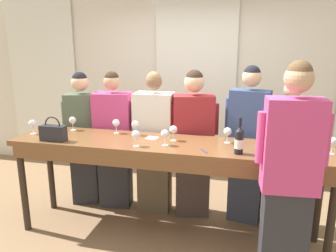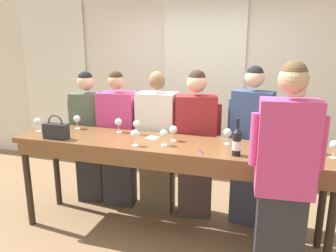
{
  "view_description": "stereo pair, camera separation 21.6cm",
  "coord_description": "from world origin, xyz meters",
  "px_view_note": "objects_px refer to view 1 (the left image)",
  "views": [
    {
      "loc": [
        0.74,
        -3.0,
        1.98
      ],
      "look_at": [
        0.0,
        0.07,
        1.18
      ],
      "focal_mm": 35.0,
      "sensor_mm": 36.0,
      "label": 1
    },
    {
      "loc": [
        0.95,
        -2.94,
        1.98
      ],
      "look_at": [
        0.0,
        0.07,
        1.18
      ],
      "focal_mm": 35.0,
      "sensor_mm": 36.0,
      "label": 2
    }
  ],
  "objects_px": {
    "guest_striped_shirt": "(193,144)",
    "wine_glass_center_left": "(136,135)",
    "wine_glass_front_left": "(165,134)",
    "wine_glass_front_mid": "(73,121)",
    "wine_glass_back_left": "(314,138)",
    "wine_glass_back_right": "(228,132)",
    "guest_pink_top": "(114,141)",
    "tasting_bar": "(166,153)",
    "wine_bottle": "(239,141)",
    "handbag": "(53,132)",
    "guest_olive_jacket": "(83,137)",
    "guest_navy_coat": "(248,144)",
    "host_pouring": "(289,181)",
    "wine_glass_center_mid": "(262,145)",
    "wine_glass_back_mid": "(32,124)",
    "guest_beige_cap": "(287,155)",
    "wine_glass_near_host": "(135,125)",
    "wine_glass_front_right": "(116,123)",
    "wine_glass_center_right": "(333,142)",
    "guest_cream_sweater": "(154,144)",
    "wine_glass_by_bottle": "(173,130)"
  },
  "relations": [
    {
      "from": "wine_glass_front_left",
      "to": "wine_glass_center_left",
      "type": "xyz_separation_m",
      "value": [
        -0.26,
        -0.09,
        -0.0
      ]
    },
    {
      "from": "wine_glass_center_left",
      "to": "guest_olive_jacket",
      "type": "distance_m",
      "value": 1.2
    },
    {
      "from": "wine_glass_near_host",
      "to": "guest_beige_cap",
      "type": "distance_m",
      "value": 1.65
    },
    {
      "from": "guest_striped_shirt",
      "to": "wine_glass_center_right",
      "type": "bearing_deg",
      "value": -21.35
    },
    {
      "from": "wine_glass_near_host",
      "to": "guest_pink_top",
      "type": "xyz_separation_m",
      "value": [
        -0.39,
        0.33,
        -0.3
      ]
    },
    {
      "from": "wine_glass_front_right",
      "to": "wine_glass_near_host",
      "type": "distance_m",
      "value": 0.22
    },
    {
      "from": "wine_glass_center_left",
      "to": "wine_glass_center_right",
      "type": "relative_size",
      "value": 1.0
    },
    {
      "from": "wine_bottle",
      "to": "guest_beige_cap",
      "type": "height_order",
      "value": "guest_beige_cap"
    },
    {
      "from": "wine_bottle",
      "to": "handbag",
      "type": "relative_size",
      "value": 1.26
    },
    {
      "from": "wine_glass_front_right",
      "to": "wine_glass_center_right",
      "type": "distance_m",
      "value": 2.12
    },
    {
      "from": "handbag",
      "to": "guest_beige_cap",
      "type": "distance_m",
      "value": 2.44
    },
    {
      "from": "handbag",
      "to": "wine_glass_near_host",
      "type": "height_order",
      "value": "handbag"
    },
    {
      "from": "tasting_bar",
      "to": "wine_glass_front_mid",
      "type": "height_order",
      "value": "wine_glass_front_mid"
    },
    {
      "from": "host_pouring",
      "to": "wine_glass_center_mid",
      "type": "bearing_deg",
      "value": 123.47
    },
    {
      "from": "wine_bottle",
      "to": "guest_navy_coat",
      "type": "distance_m",
      "value": 0.74
    },
    {
      "from": "wine_glass_back_right",
      "to": "guest_pink_top",
      "type": "bearing_deg",
      "value": 164.05
    },
    {
      "from": "tasting_bar",
      "to": "wine_bottle",
      "type": "height_order",
      "value": "wine_bottle"
    },
    {
      "from": "wine_glass_center_mid",
      "to": "wine_glass_back_mid",
      "type": "distance_m",
      "value": 2.38
    },
    {
      "from": "wine_glass_near_host",
      "to": "wine_glass_by_bottle",
      "type": "xyz_separation_m",
      "value": [
        0.44,
        -0.11,
        -0.0
      ]
    },
    {
      "from": "wine_glass_front_mid",
      "to": "wine_glass_back_right",
      "type": "distance_m",
      "value": 1.72
    },
    {
      "from": "wine_glass_back_left",
      "to": "wine_glass_back_right",
      "type": "distance_m",
      "value": 0.78
    },
    {
      "from": "wine_bottle",
      "to": "guest_striped_shirt",
      "type": "bearing_deg",
      "value": 126.61
    },
    {
      "from": "wine_glass_by_bottle",
      "to": "wine_glass_front_left",
      "type": "bearing_deg",
      "value": -104.14
    },
    {
      "from": "wine_glass_front_left",
      "to": "guest_striped_shirt",
      "type": "height_order",
      "value": "guest_striped_shirt"
    },
    {
      "from": "host_pouring",
      "to": "wine_glass_near_host",
      "type": "bearing_deg",
      "value": 153.5
    },
    {
      "from": "wine_glass_back_left",
      "to": "host_pouring",
      "type": "distance_m",
      "value": 0.72
    },
    {
      "from": "wine_glass_front_left",
      "to": "wine_glass_front_mid",
      "type": "height_order",
      "value": "same"
    },
    {
      "from": "wine_glass_center_mid",
      "to": "wine_glass_front_mid",
      "type": "bearing_deg",
      "value": 167.3
    },
    {
      "from": "handbag",
      "to": "wine_glass_center_left",
      "type": "relative_size",
      "value": 1.68
    },
    {
      "from": "wine_glass_near_host",
      "to": "guest_pink_top",
      "type": "height_order",
      "value": "guest_pink_top"
    },
    {
      "from": "wine_glass_front_left",
      "to": "guest_cream_sweater",
      "type": "distance_m",
      "value": 0.74
    },
    {
      "from": "wine_glass_near_host",
      "to": "guest_beige_cap",
      "type": "height_order",
      "value": "guest_beige_cap"
    },
    {
      "from": "wine_glass_center_left",
      "to": "wine_glass_back_left",
      "type": "relative_size",
      "value": 1.0
    },
    {
      "from": "guest_striped_shirt",
      "to": "wine_glass_center_left",
      "type": "bearing_deg",
      "value": -121.76
    },
    {
      "from": "guest_pink_top",
      "to": "guest_striped_shirt",
      "type": "bearing_deg",
      "value": -0.0
    },
    {
      "from": "wine_glass_back_right",
      "to": "wine_glass_center_right",
      "type": "bearing_deg",
      "value": -7.81
    },
    {
      "from": "wine_glass_center_mid",
      "to": "host_pouring",
      "type": "relative_size",
      "value": 0.08
    },
    {
      "from": "tasting_bar",
      "to": "wine_glass_front_mid",
      "type": "xyz_separation_m",
      "value": [
        -1.13,
        0.23,
        0.22
      ]
    },
    {
      "from": "wine_glass_center_left",
      "to": "host_pouring",
      "type": "relative_size",
      "value": 0.08
    },
    {
      "from": "handbag",
      "to": "guest_cream_sweater",
      "type": "distance_m",
      "value": 1.14
    },
    {
      "from": "handbag",
      "to": "wine_glass_center_mid",
      "type": "bearing_deg",
      "value": -1.1
    },
    {
      "from": "wine_glass_front_right",
      "to": "wine_glass_back_right",
      "type": "distance_m",
      "value": 1.2
    },
    {
      "from": "wine_glass_back_right",
      "to": "wine_glass_by_bottle",
      "type": "distance_m",
      "value": 0.53
    },
    {
      "from": "guest_olive_jacket",
      "to": "wine_glass_front_mid",
      "type": "bearing_deg",
      "value": -80.85
    },
    {
      "from": "wine_glass_center_left",
      "to": "wine_glass_center_mid",
      "type": "relative_size",
      "value": 1.0
    },
    {
      "from": "wine_glass_center_left",
      "to": "guest_beige_cap",
      "type": "height_order",
      "value": "guest_beige_cap"
    },
    {
      "from": "wine_glass_front_right",
      "to": "wine_glass_back_mid",
      "type": "relative_size",
      "value": 1.0
    },
    {
      "from": "guest_cream_sweater",
      "to": "guest_beige_cap",
      "type": "distance_m",
      "value": 1.47
    },
    {
      "from": "wine_glass_center_right",
      "to": "wine_glass_back_left",
      "type": "xyz_separation_m",
      "value": [
        -0.14,
        0.09,
        0.0
      ]
    },
    {
      "from": "wine_bottle",
      "to": "wine_glass_front_right",
      "type": "bearing_deg",
      "value": 163.61
    }
  ]
}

